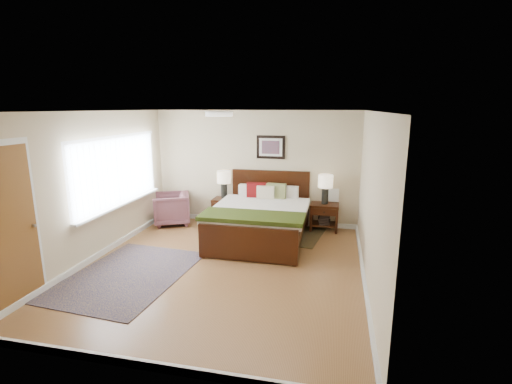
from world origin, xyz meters
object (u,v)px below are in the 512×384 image
at_px(bed, 261,213).
at_px(nightstand_left, 224,204).
at_px(armchair, 172,209).
at_px(nightstand_right, 324,214).
at_px(rug_persian, 128,275).
at_px(lamp_right, 325,184).
at_px(lamp_left, 224,180).

relative_size(bed, nightstand_left, 3.82).
height_order(bed, armchair, bed).
distance_m(nightstand_right, armchair, 3.35).
bearing_deg(armchair, rug_persian, -13.98).
distance_m(bed, lamp_right, 1.54).
xyz_separation_m(nightstand_left, rug_persian, (-0.70, -2.84, -0.45)).
relative_size(bed, lamp_right, 3.64).
relative_size(nightstand_right, rug_persian, 0.25).
bearing_deg(rug_persian, nightstand_right, 48.96).
height_order(lamp_left, armchair, lamp_left).
relative_size(lamp_right, rug_persian, 0.26).
relative_size(bed, armchair, 2.88).
height_order(nightstand_right, rug_persian, nightstand_right).
height_order(bed, lamp_left, bed).
bearing_deg(nightstand_right, armchair, -175.59).
distance_m(bed, nightstand_right, 1.48).
height_order(nightstand_left, armchair, armchair).
xyz_separation_m(nightstand_left, lamp_right, (2.20, 0.02, 0.54)).
distance_m(bed, rug_persian, 2.68).
relative_size(lamp_left, rug_persian, 0.26).
bearing_deg(nightstand_right, lamp_right, 90.00).
bearing_deg(armchair, lamp_right, 70.78).
distance_m(nightstand_right, lamp_right, 0.64).
distance_m(lamp_right, armchair, 3.42).
distance_m(bed, nightstand_left, 1.31).
bearing_deg(nightstand_left, lamp_right, 0.54).
distance_m(bed, armchair, 2.24).
bearing_deg(rug_persian, lamp_right, 49.08).
relative_size(bed, nightstand_right, 3.80).
bearing_deg(rug_persian, armchair, 104.31).
bearing_deg(bed, armchair, 164.55).
xyz_separation_m(bed, nightstand_right, (1.20, 0.85, -0.20)).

